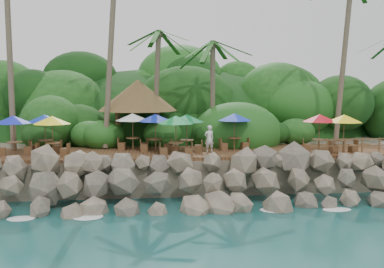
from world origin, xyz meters
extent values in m
plane|color=#19514F|center=(0.00, 0.00, 0.00)|extent=(140.00, 140.00, 0.00)
cube|color=gray|center=(0.00, 16.00, 1.05)|extent=(32.00, 25.20, 2.10)
ellipsoid|color=#143811|center=(0.00, 23.50, 0.00)|extent=(44.80, 28.00, 15.40)
cube|color=brown|center=(0.00, 6.00, 2.20)|extent=(26.00, 5.00, 0.20)
ellipsoid|color=white|center=(-9.00, 0.30, 0.03)|extent=(1.20, 0.80, 0.06)
ellipsoid|color=white|center=(-6.00, 0.30, 0.03)|extent=(1.20, 0.80, 0.06)
ellipsoid|color=white|center=(-3.00, 0.30, 0.03)|extent=(1.20, 0.80, 0.06)
ellipsoid|color=white|center=(0.00, 0.30, 0.03)|extent=(1.20, 0.80, 0.06)
ellipsoid|color=white|center=(3.00, 0.30, 0.03)|extent=(1.20, 0.80, 0.06)
ellipsoid|color=white|center=(6.00, 0.30, 0.03)|extent=(1.20, 0.80, 0.06)
ellipsoid|color=white|center=(9.00, 0.30, 0.03)|extent=(1.20, 0.80, 0.06)
cylinder|color=brown|center=(-11.60, 8.19, 8.51)|extent=(0.92, 2.03, 12.35)
cylinder|color=brown|center=(-5.19, 8.36, 8.77)|extent=(1.28, 2.28, 12.84)
cylinder|color=brown|center=(-2.16, 9.48, 6.24)|extent=(0.88, 0.79, 7.89)
ellipsoid|color=#23601E|center=(-2.16, 9.48, 10.18)|extent=(6.00, 6.00, 2.40)
cylinder|color=brown|center=(1.82, 9.39, 5.90)|extent=(0.48, 0.62, 7.21)
ellipsoid|color=#23601E|center=(1.82, 9.39, 9.50)|extent=(6.00, 6.00, 2.40)
cylinder|color=brown|center=(10.95, 8.36, 8.29)|extent=(1.68, 1.42, 11.93)
cylinder|color=brown|center=(-4.87, 8.21, 3.50)|extent=(0.16, 0.16, 2.40)
cylinder|color=brown|center=(-2.07, 8.21, 3.50)|extent=(0.16, 0.16, 2.40)
cylinder|color=brown|center=(-4.87, 11.01, 3.50)|extent=(0.16, 0.16, 2.40)
cylinder|color=brown|center=(-2.07, 11.01, 3.50)|extent=(0.16, 0.16, 2.40)
cone|color=brown|center=(-3.47, 9.61, 5.80)|extent=(5.54, 5.54, 2.20)
cylinder|color=brown|center=(9.28, 4.40, 2.69)|extent=(0.08, 0.08, 0.77)
cylinder|color=brown|center=(9.28, 4.40, 3.08)|extent=(0.88, 0.88, 0.05)
cylinder|color=brown|center=(9.28, 4.40, 3.45)|extent=(0.05, 0.05, 2.30)
cone|color=yellow|center=(9.28, 4.40, 4.44)|extent=(2.20, 2.20, 0.47)
cube|color=brown|center=(8.56, 4.25, 2.54)|extent=(0.52, 0.52, 0.48)
cube|color=brown|center=(9.99, 4.55, 2.54)|extent=(0.52, 0.52, 0.48)
cylinder|color=brown|center=(-8.36, 4.89, 2.69)|extent=(0.08, 0.08, 0.77)
cylinder|color=brown|center=(-8.36, 4.89, 3.08)|extent=(0.88, 0.88, 0.05)
cylinder|color=brown|center=(-8.36, 4.89, 3.45)|extent=(0.05, 0.05, 2.30)
cone|color=yellow|center=(-8.36, 4.89, 4.44)|extent=(2.20, 2.20, 0.47)
cube|color=brown|center=(-9.08, 5.05, 2.54)|extent=(0.52, 0.52, 0.48)
cube|color=brown|center=(-7.65, 4.73, 2.54)|extent=(0.52, 0.52, 0.48)
cylinder|color=brown|center=(2.79, 6.31, 2.69)|extent=(0.08, 0.08, 0.77)
cylinder|color=brown|center=(2.79, 6.31, 3.08)|extent=(0.88, 0.88, 0.05)
cylinder|color=brown|center=(2.79, 6.31, 3.45)|extent=(0.05, 0.05, 2.30)
cone|color=#0D2AB3|center=(2.79, 6.31, 4.44)|extent=(2.20, 2.20, 0.47)
cube|color=brown|center=(2.07, 6.19, 2.54)|extent=(0.50, 0.50, 0.48)
cube|color=brown|center=(3.51, 6.42, 2.54)|extent=(0.50, 0.50, 0.48)
cylinder|color=brown|center=(-1.12, 4.40, 2.69)|extent=(0.08, 0.08, 0.77)
cylinder|color=brown|center=(-1.12, 4.40, 3.08)|extent=(0.88, 0.88, 0.05)
cylinder|color=brown|center=(-1.12, 4.40, 3.45)|extent=(0.05, 0.05, 2.30)
cone|color=#0D7D34|center=(-1.12, 4.40, 4.44)|extent=(2.20, 2.20, 0.47)
cube|color=brown|center=(-1.85, 4.41, 2.54)|extent=(0.44, 0.44, 0.48)
cube|color=brown|center=(-0.39, 4.39, 2.54)|extent=(0.44, 0.44, 0.48)
cylinder|color=brown|center=(-2.30, 6.17, 2.69)|extent=(0.08, 0.08, 0.77)
cylinder|color=brown|center=(-2.30, 6.17, 3.08)|extent=(0.88, 0.88, 0.05)
cylinder|color=brown|center=(-2.30, 6.17, 3.45)|extent=(0.05, 0.05, 2.30)
cone|color=#0C23A2|center=(-2.30, 6.17, 4.44)|extent=(2.20, 2.20, 0.47)
cube|color=brown|center=(-3.03, 6.18, 2.54)|extent=(0.45, 0.45, 0.48)
cube|color=brown|center=(-1.57, 6.15, 2.54)|extent=(0.45, 0.45, 0.48)
cylinder|color=brown|center=(-0.39, 5.48, 2.69)|extent=(0.08, 0.08, 0.77)
cylinder|color=brown|center=(-0.39, 5.48, 3.08)|extent=(0.88, 0.88, 0.05)
cylinder|color=brown|center=(-0.39, 5.48, 3.45)|extent=(0.05, 0.05, 2.30)
cone|color=#0C6C34|center=(-0.39, 5.48, 4.44)|extent=(2.20, 2.20, 0.47)
cube|color=brown|center=(-1.11, 5.59, 2.54)|extent=(0.50, 0.50, 0.48)
cube|color=brown|center=(0.33, 5.36, 2.54)|extent=(0.50, 0.50, 0.48)
cylinder|color=brown|center=(-9.11, 6.27, 2.69)|extent=(0.08, 0.08, 0.77)
cylinder|color=brown|center=(-9.11, 6.27, 3.08)|extent=(0.88, 0.88, 0.05)
cylinder|color=brown|center=(-9.11, 6.27, 3.45)|extent=(0.05, 0.05, 2.30)
cone|color=#0C2B9C|center=(-9.11, 6.27, 4.44)|extent=(2.20, 2.20, 0.47)
cube|color=brown|center=(-9.84, 6.36, 2.54)|extent=(0.49, 0.49, 0.48)
cube|color=brown|center=(-8.38, 6.18, 2.54)|extent=(0.49, 0.49, 0.48)
cylinder|color=brown|center=(-3.75, 6.94, 2.69)|extent=(0.08, 0.08, 0.77)
cylinder|color=brown|center=(-3.75, 6.94, 3.08)|extent=(0.88, 0.88, 0.05)
cylinder|color=brown|center=(-3.75, 6.94, 3.45)|extent=(0.05, 0.05, 2.30)
cone|color=white|center=(-3.75, 6.94, 4.44)|extent=(2.20, 2.20, 0.47)
cube|color=brown|center=(-4.48, 7.05, 2.54)|extent=(0.50, 0.50, 0.48)
cube|color=brown|center=(-3.03, 6.82, 2.54)|extent=(0.50, 0.50, 0.48)
cylinder|color=brown|center=(-10.75, 5.55, 2.69)|extent=(0.08, 0.08, 0.77)
cylinder|color=brown|center=(-10.75, 5.55, 3.08)|extent=(0.88, 0.88, 0.05)
cylinder|color=brown|center=(-10.75, 5.55, 3.45)|extent=(0.05, 0.05, 2.30)
cone|color=#0E1BB6|center=(-10.75, 5.55, 4.44)|extent=(2.20, 2.20, 0.47)
cube|color=brown|center=(-11.46, 5.39, 2.54)|extent=(0.53, 0.53, 0.48)
cube|color=brown|center=(-10.04, 5.72, 2.54)|extent=(0.53, 0.53, 0.48)
cylinder|color=brown|center=(7.89, 4.86, 2.69)|extent=(0.08, 0.08, 0.77)
cylinder|color=brown|center=(7.89, 4.86, 3.08)|extent=(0.88, 0.88, 0.05)
cylinder|color=brown|center=(7.89, 4.86, 3.45)|extent=(0.05, 0.05, 2.30)
cone|color=red|center=(7.89, 4.86, 4.44)|extent=(2.20, 2.20, 0.47)
cube|color=brown|center=(7.21, 5.13, 2.54)|extent=(0.57, 0.57, 0.48)
cube|color=brown|center=(8.57, 4.58, 2.54)|extent=(0.57, 0.57, 0.48)
cylinder|color=brown|center=(7.92, 3.65, 2.80)|extent=(0.10, 0.10, 1.00)
cylinder|color=brown|center=(9.02, 3.65, 2.80)|extent=(0.10, 0.10, 1.00)
cylinder|color=brown|center=(10.12, 3.65, 2.80)|extent=(0.10, 0.10, 1.00)
cylinder|color=brown|center=(11.22, 3.65, 2.80)|extent=(0.10, 0.10, 1.00)
cube|color=brown|center=(10.67, 3.65, 3.25)|extent=(6.10, 0.06, 0.06)
cube|color=brown|center=(10.67, 3.65, 2.85)|extent=(6.10, 0.06, 0.06)
imported|color=white|center=(1.01, 5.42, 3.15)|extent=(0.71, 0.56, 1.70)
camera|label=1|loc=(-2.71, -20.69, 6.37)|focal=39.88mm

